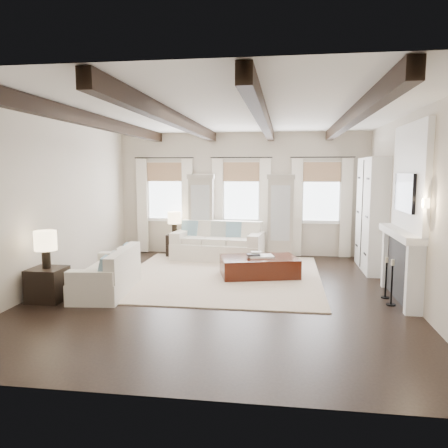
# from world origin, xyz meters

# --- Properties ---
(ground) EXTENTS (7.50, 7.50, 0.00)m
(ground) POSITION_xyz_m (0.00, 0.00, 0.00)
(ground) COLOR black
(ground) RESTS_ON ground
(room_shell) EXTENTS (6.54, 7.54, 3.22)m
(room_shell) POSITION_xyz_m (0.75, 0.90, 1.89)
(room_shell) COLOR beige
(room_shell) RESTS_ON ground
(area_rug) EXTENTS (4.09, 4.38, 0.02)m
(area_rug) POSITION_xyz_m (-0.17, 1.22, 0.01)
(area_rug) COLOR beige
(area_rug) RESTS_ON ground
(sofa_back) EXTENTS (2.30, 1.23, 0.95)m
(sofa_back) POSITION_xyz_m (-0.50, 2.98, 0.38)
(sofa_back) COLOR white
(sofa_back) RESTS_ON ground
(sofa_left) EXTENTS (1.01, 1.93, 0.80)m
(sofa_left) POSITION_xyz_m (-2.02, -0.24, 0.32)
(sofa_left) COLOR white
(sofa_left) RESTS_ON ground
(ottoman) EXTENTS (1.76, 1.33, 0.41)m
(ottoman) POSITION_xyz_m (0.61, 1.33, 0.21)
(ottoman) COLOR black
(ottoman) RESTS_ON ground
(tray) EXTENTS (0.58, 0.49, 0.04)m
(tray) POSITION_xyz_m (0.66, 1.34, 0.43)
(tray) COLOR white
(tray) RESTS_ON ottoman
(book_lower) EXTENTS (0.30, 0.26, 0.04)m
(book_lower) POSITION_xyz_m (0.49, 1.28, 0.47)
(book_lower) COLOR #262628
(book_lower) RESTS_ON tray
(book_upper) EXTENTS (0.26, 0.22, 0.03)m
(book_upper) POSITION_xyz_m (0.55, 1.37, 0.51)
(book_upper) COLOR beige
(book_upper) RESTS_ON book_lower
(side_table_front) EXTENTS (0.57, 0.57, 0.57)m
(side_table_front) POSITION_xyz_m (-2.87, -0.89, 0.28)
(side_table_front) COLOR black
(side_table_front) RESTS_ON ground
(lamp_front) EXTENTS (0.37, 0.37, 0.64)m
(lamp_front) POSITION_xyz_m (-2.87, -0.89, 1.00)
(lamp_front) COLOR black
(lamp_front) RESTS_ON side_table_front
(side_table_back) EXTENTS (0.38, 0.38, 0.57)m
(side_table_back) POSITION_xyz_m (-1.68, 3.21, 0.29)
(side_table_back) COLOR black
(side_table_back) RESTS_ON ground
(lamp_back) EXTENTS (0.34, 0.34, 0.59)m
(lamp_back) POSITION_xyz_m (-1.68, 3.21, 0.97)
(lamp_back) COLOR black
(lamp_back) RESTS_ON side_table_back
(candlestick_near) EXTENTS (0.16, 0.16, 0.77)m
(candlestick_near) POSITION_xyz_m (2.90, -0.35, 0.32)
(candlestick_near) COLOR black
(candlestick_near) RESTS_ON ground
(candlestick_far) EXTENTS (0.15, 0.15, 0.72)m
(candlestick_far) POSITION_xyz_m (2.90, 0.07, 0.30)
(candlestick_far) COLOR black
(candlestick_far) RESTS_ON ground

